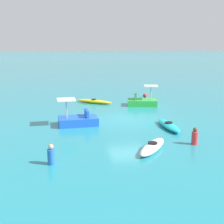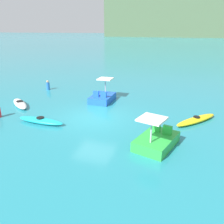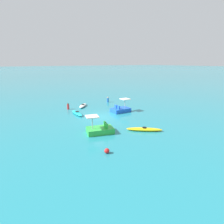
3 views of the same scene
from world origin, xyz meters
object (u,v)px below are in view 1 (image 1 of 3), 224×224
Objects in this scene: kayak_cyan at (169,125)px; person_near_shore at (51,155)px; kayak_white at (153,147)px; buoy_red at (145,95)px; kayak_yellow at (94,101)px; pedal_boat_green at (142,101)px; pedal_boat_blue at (78,120)px; person_by_kayaks at (195,137)px.

kayak_cyan is 3.53× the size of person_near_shore.
kayak_white is 14.83m from buoy_red.
kayak_yellow is (12.27, 0.77, -0.00)m from kayak_white.
kayak_yellow is at bearing 109.25° from buoy_red.
pedal_boat_green is (10.39, -3.01, 0.17)m from kayak_white.
kayak_cyan is at bearing -110.55° from pedal_boat_blue.
person_near_shore and person_by_kayaks have the same top height.
kayak_cyan is 1.26× the size of pedal_boat_blue.
person_near_shore is at bearing 98.52° from kayak_white.
kayak_cyan is 3.13m from person_by_kayaks.
pedal_boat_blue reaches higher than person_near_shore.
pedal_boat_blue is at bearing 69.45° from kayak_cyan.
buoy_red is at bearing -40.58° from pedal_boat_blue.
pedal_boat_green is at bearing 157.83° from buoy_red.
person_near_shore is (-6.10, 1.79, 0.05)m from pedal_boat_blue.
person_near_shore is at bearing 98.03° from person_by_kayaks.
kayak_white is at bearing 163.87° from pedal_boat_green.
pedal_boat_green is 3.09× the size of person_near_shore.
person_by_kayaks is at bearing -165.40° from kayak_yellow.
kayak_yellow is 4.22m from pedal_boat_green.
buoy_red is 0.42× the size of person_near_shore.
kayak_cyan is at bearing 174.40° from pedal_boat_green.
buoy_red is at bearing -70.75° from kayak_yellow.
kayak_yellow is at bearing -17.02° from person_near_shore.
pedal_boat_blue is (-5.01, 5.96, 0.00)m from pedal_boat_green.
kayak_cyan is 10.94m from buoy_red.
kayak_cyan is at bearing 0.53° from person_by_kayaks.
person_near_shore is at bearing 120.24° from kayak_cyan.
pedal_boat_green is (-1.88, -3.78, 0.17)m from kayak_yellow.
person_by_kayaks reaches higher than kayak_white.
pedal_boat_green is at bearing -5.60° from kayak_cyan.
kayak_cyan is 9.39m from kayak_yellow.
pedal_boat_blue is at bearing 139.42° from buoy_red.
person_near_shore is at bearing 162.98° from kayak_yellow.
kayak_white is 1.07× the size of pedal_boat_blue.
kayak_yellow is 8.12× the size of buoy_red.
kayak_cyan is 1.02× the size of kayak_yellow.
pedal_boat_green reaches higher than kayak_white.
kayak_cyan is at bearing -34.25° from kayak_white.
person_by_kayaks is (1.00, -7.10, 0.00)m from person_near_shore.
pedal_boat_blue reaches higher than kayak_cyan.
pedal_boat_blue reaches higher than kayak_yellow.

